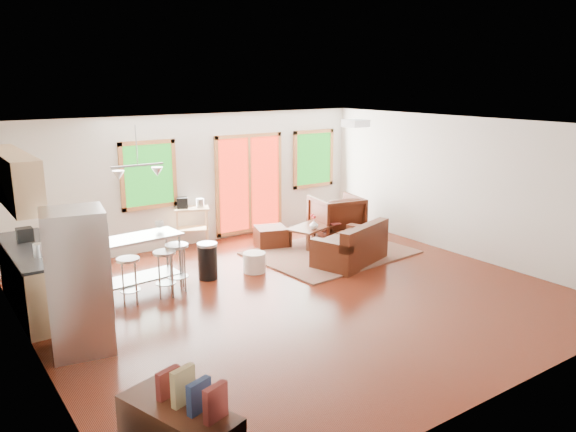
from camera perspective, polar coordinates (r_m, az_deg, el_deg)
floor at (r=8.79m, az=1.13°, el=-8.07°), size 7.50×7.00×0.02m
ceiling at (r=8.18m, az=1.21°, el=9.22°), size 7.50×7.00×0.02m
back_wall at (r=11.36m, az=-9.29°, el=3.65°), size 7.50×0.02×2.60m
left_wall at (r=6.96m, az=-24.84°, el=-3.87°), size 0.02×7.00×2.60m
right_wall at (r=10.98m, az=17.30°, el=2.86°), size 0.02×7.00×2.60m
front_wall at (r=6.03m, az=21.25°, el=-6.15°), size 7.50×0.02×2.60m
window_left at (r=10.89m, az=-13.97°, el=4.07°), size 1.10×0.05×1.30m
french_doors at (r=11.91m, az=-3.93°, el=3.28°), size 1.60×0.05×2.10m
window_right at (r=12.79m, az=2.62°, el=5.84°), size 1.10×0.05×1.30m
rug at (r=10.82m, az=4.36°, el=-3.73°), size 3.01×2.40×0.03m
loveseat at (r=10.19m, az=6.48°, el=-3.21°), size 1.59×1.20×0.75m
coffee_table at (r=11.24m, az=2.36°, el=-1.30°), size 1.12×0.87×0.39m
armchair at (r=11.83m, az=4.94°, el=0.17°), size 1.10×1.05×0.98m
ottoman at (r=11.21m, az=-1.76°, el=-2.10°), size 0.74×0.74×0.39m
pouf at (r=9.75m, az=-3.44°, el=-4.72°), size 0.39×0.39×0.34m
vase at (r=10.96m, az=2.64°, el=-0.77°), size 0.24×0.24×0.31m
book at (r=11.33m, az=4.25°, el=-0.17°), size 0.21×0.07×0.28m
cabinets at (r=8.72m, az=-24.88°, el=-3.04°), size 0.64×2.24×2.30m
refrigerator at (r=7.24m, az=-20.50°, el=-6.25°), size 0.82×0.81×1.78m
island at (r=8.97m, az=-15.24°, el=-3.83°), size 1.47×0.69×0.90m
cup at (r=9.18m, az=-12.94°, el=-0.73°), size 0.16×0.15×0.13m
bar_stool_a at (r=8.59m, az=-15.88°, el=-5.30°), size 0.42×0.42×0.71m
bar_stool_b at (r=8.74m, az=-12.40°, el=-4.69°), size 0.44×0.44×0.73m
bar_stool_c at (r=8.94m, az=-11.21°, el=-4.03°), size 0.44×0.44×0.76m
trash_can at (r=9.47m, az=-8.17°, el=-4.51°), size 0.42×0.42×0.62m
kitchen_cart at (r=11.17m, az=-9.87°, el=0.29°), size 0.78×0.66×1.02m
ceiling_flush at (r=9.66m, az=6.89°, el=9.34°), size 0.35×0.35×0.12m
pendant_light at (r=8.71m, az=-14.98°, el=4.31°), size 0.80×0.18×0.79m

